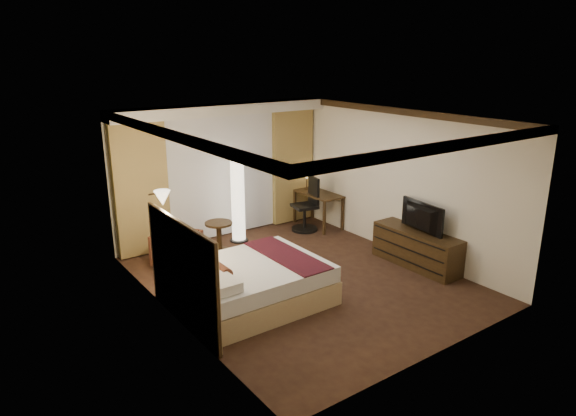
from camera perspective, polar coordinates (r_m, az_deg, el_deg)
floor at (r=8.68m, az=1.55°, el=-7.91°), size 4.50×5.50×0.01m
ceiling at (r=7.93m, az=1.71°, el=10.08°), size 4.50×5.50×0.01m
back_wall at (r=10.45m, az=-7.54°, el=4.10°), size 4.50×0.02×2.70m
left_wall at (r=7.13m, az=-12.94°, el=-2.29°), size 0.02×5.50×2.70m
right_wall at (r=9.69m, az=12.31°, el=2.83°), size 0.02×5.50×2.70m
crown_molding at (r=7.94m, az=1.71°, el=9.65°), size 4.50×5.50×0.12m
soffit at (r=10.03m, az=-7.13°, el=10.82°), size 4.50×0.50×0.20m
curtain_sheer at (r=10.41m, az=-7.31°, el=3.49°), size 2.48×0.04×2.45m
curtain_left_drape at (r=9.69m, az=-16.00°, el=1.95°), size 1.00×0.14×2.45m
curtain_right_drape at (r=11.24m, az=0.48°, el=4.63°), size 1.00×0.14×2.45m
wall_sconce at (r=7.65m, az=-13.78°, el=1.09°), size 0.24×0.24×0.24m
bed at (r=7.81m, az=-4.06°, el=-8.38°), size 2.14×1.67×0.63m
headboard at (r=7.18m, az=-11.55°, el=-7.23°), size 0.12×1.97×1.50m
armchair at (r=9.24m, az=-12.26°, el=-4.33°), size 0.91×0.93×0.71m
side_table at (r=9.84m, az=-7.66°, el=-3.17°), size 0.52×0.52×0.57m
floor_lamp at (r=10.15m, az=-5.59°, el=0.81°), size 0.35×0.35×1.68m
desk at (r=11.14m, az=3.36°, el=-0.17°), size 0.55×1.13×0.75m
desk_lamp at (r=11.31m, az=2.09°, el=2.98°), size 0.18×0.18×0.34m
office_chair at (r=10.80m, az=1.86°, el=0.42°), size 0.65×0.65×1.15m
dresser at (r=9.37m, az=14.09°, el=-4.37°), size 0.50×1.67×0.65m
television at (r=9.15m, az=14.24°, el=-0.86°), size 0.68×1.04×0.13m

